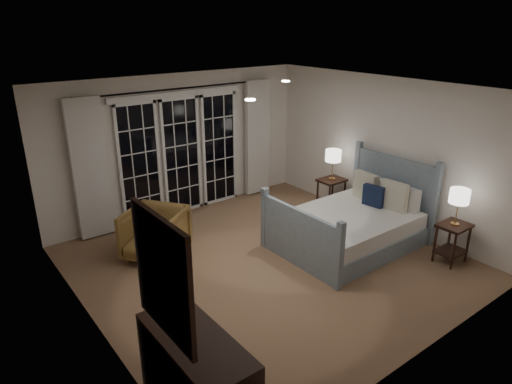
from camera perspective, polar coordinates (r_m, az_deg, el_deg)
floor at (r=6.77m, az=1.44°, el=-8.81°), size 5.00×5.00×0.00m
ceiling at (r=5.95m, az=1.66°, el=12.62°), size 5.00×5.00×0.00m
wall_left at (r=5.17m, az=-20.64°, el=-4.55°), size 0.02×5.00×2.50m
wall_right at (r=7.99m, az=15.68°, el=4.83°), size 0.02×5.00×2.50m
wall_back at (r=8.25m, az=-9.49°, el=5.82°), size 5.00×0.02×2.50m
wall_front at (r=4.74m, az=21.03°, el=-6.97°), size 5.00×0.02×2.50m
french_doors at (r=8.26m, az=-9.29°, el=4.69°), size 2.50×0.04×2.20m
curtain_rod at (r=7.97m, az=-9.57°, el=12.63°), size 3.50×0.03×0.03m
curtain_left at (r=7.57m, az=-20.02°, el=2.67°), size 0.55×0.10×2.25m
curtain_right at (r=9.05m, az=0.19°, el=6.77°), size 0.55×0.10×2.25m
downlight_a at (r=6.91m, az=3.73°, el=13.66°), size 0.12×0.12×0.01m
downlight_b at (r=5.27m, az=-0.72°, el=11.45°), size 0.12×0.12×0.01m
bed at (r=7.31m, az=11.80°, el=-4.10°), size 2.16×1.55×1.26m
nightstand_left at (r=7.21m, az=23.35°, el=-5.23°), size 0.46×0.37×0.60m
nightstand_right at (r=8.49m, az=9.38°, el=0.25°), size 0.47×0.38×0.62m
lamp_left at (r=6.98m, az=24.08°, el=-0.54°), size 0.28×0.28×0.54m
lamp_right at (r=8.29m, az=9.64°, el=4.46°), size 0.28×0.28×0.55m
armchair at (r=6.92m, az=-12.49°, el=-5.11°), size 1.15×1.14×0.76m
dresser at (r=4.28m, az=-7.35°, el=-22.24°), size 0.52×1.23×0.87m
mirror at (r=3.53m, az=-11.54°, el=-10.30°), size 0.05×0.85×1.00m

